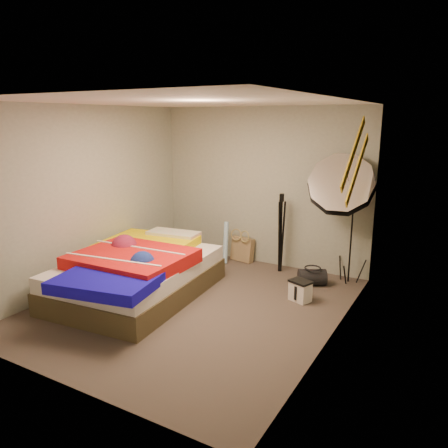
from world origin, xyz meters
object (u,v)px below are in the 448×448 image
Objects in this scene: photo_umbrella at (342,186)px; camera_tripod at (281,227)px; wrapping_roll at (226,242)px; duffel_bag at (312,277)px; bed at (137,272)px; tote_bag at (243,249)px; camera_case at (300,291)px.

camera_tripod is (-0.90, 0.06, -0.71)m from photo_umbrella.
photo_umbrella is at bearing -0.37° from wrapping_roll.
duffel_bag is 0.20× the size of photo_umbrella.
camera_tripod reaches higher than bed.
camera_case is at bearing -27.63° from tote_bag.
camera_tripod is (0.74, -0.17, 0.50)m from tote_bag.
camera_tripod is (-0.63, 0.32, 0.58)m from duffel_bag.
wrapping_roll is 2.13m from photo_umbrella.
bed is (-0.35, -1.78, -0.01)m from wrapping_roll.
wrapping_roll is at bearing -177.25° from camera_tripod.
camera_tripod reaches higher than tote_bag.
photo_umbrella is at bearing -3.64° from camera_tripod.
photo_umbrella is (2.19, 1.77, 1.08)m from bed.
camera_case is at bearing -28.75° from wrapping_roll.
tote_bag reaches higher than duffel_bag.
photo_umbrella reaches higher than tote_bag.
photo_umbrella reaches higher than bed.
tote_bag is 1.55× the size of camera_case.
duffel_bag is (-0.04, 0.61, -0.01)m from camera_case.
camera_tripod is at bearing 176.36° from photo_umbrella.
bed is (-1.92, -1.50, 0.21)m from duffel_bag.
wrapping_roll is 0.35× the size of photo_umbrella.
camera_case is (1.61, -0.88, -0.21)m from wrapping_roll.
duffel_bag is 0.32× the size of camera_tripod.
wrapping_roll is 1.01m from camera_tripod.
wrapping_roll is 1.81m from bed.
camera_tripod is at bearing 122.53° from duffel_bag.
tote_bag is at bearing 46.56° from wrapping_roll.
bed is at bearing -125.33° from camera_tripod.
camera_tripod is at bearing 2.75° from wrapping_roll.
bed is (-0.55, -1.99, 0.13)m from tote_bag.
bed is at bearing -95.27° from tote_bag.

